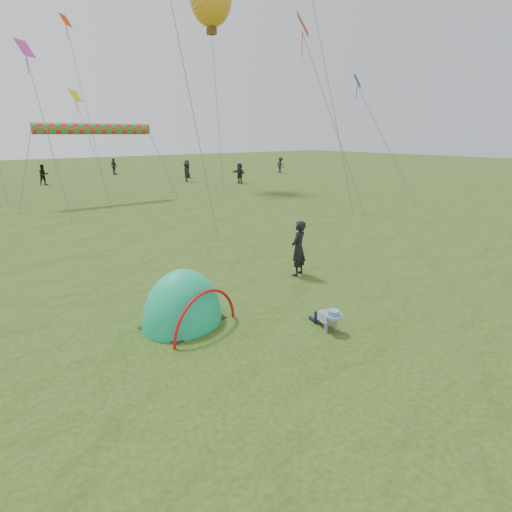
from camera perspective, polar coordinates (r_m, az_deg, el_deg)
ground at (r=9.30m, az=11.16°, el=-8.44°), size 140.00×140.00×0.00m
crawling_toddler at (r=8.62m, az=10.23°, el=-8.63°), size 0.60×0.75×0.51m
popup_tent at (r=8.99m, az=-10.33°, el=-9.34°), size 2.23×2.00×2.42m
standing_adult at (r=11.51m, az=6.08°, el=1.07°), size 0.69×0.58×1.61m
crowd_person_1 at (r=37.07m, az=-28.08°, el=10.21°), size 0.88×0.74×1.62m
crowd_person_3 at (r=43.35m, az=3.52°, el=12.87°), size 0.69×1.11×1.66m
crowd_person_5 at (r=33.89m, az=-2.37°, el=11.74°), size 0.55×1.56×1.67m
crowd_person_8 at (r=43.87m, az=-19.63°, el=11.97°), size 0.62×1.03×1.64m
crowd_person_9 at (r=35.62m, az=-9.86°, el=11.77°), size 0.84×1.19×1.67m
crowd_person_10 at (r=38.65m, az=-9.81°, el=12.14°), size 0.85×0.96×1.65m
balloon_kite at (r=33.66m, az=-6.48°, el=32.43°), size 3.01×3.01×4.22m
rainbow_tube_kite at (r=26.25m, az=-22.10°, el=16.50°), size 6.58×0.64×0.64m
diamond_kite_0 at (r=24.56m, az=6.69°, el=30.02°), size 1.37×1.37×1.12m
diamond_kite_2 at (r=30.10m, az=-24.41°, el=20.13°), size 0.94×0.94×0.77m
diamond_kite_4 at (r=28.36m, az=14.29°, el=23.07°), size 0.92×0.92×0.75m
diamond_kite_7 at (r=34.36m, az=-25.57°, el=28.12°), size 0.95×0.95×0.78m
diamond_kite_11 at (r=25.23m, az=-30.14°, el=24.29°), size 1.00×1.00×0.82m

